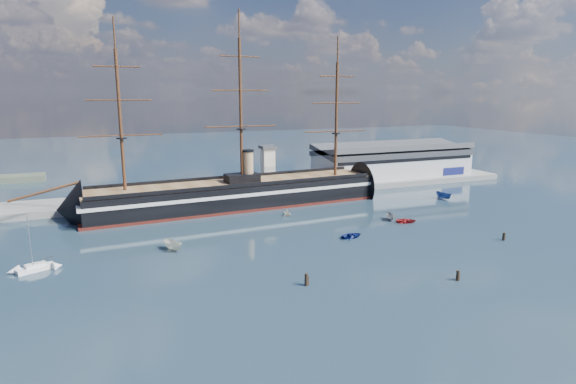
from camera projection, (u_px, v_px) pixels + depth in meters
name	position (u px, v px, depth m)	size (l,w,h in m)	color
ground	(299.00, 219.00, 133.91)	(600.00, 600.00, 0.00)	#203445
quay	(284.00, 192.00, 170.24)	(180.00, 18.00, 2.00)	slate
warehouse	(392.00, 161.00, 190.10)	(63.00, 21.00, 11.60)	#B7BABC
quay_tower	(268.00, 167.00, 162.93)	(5.00, 5.00, 15.00)	silver
warship	(231.00, 195.00, 146.05)	(113.31, 21.18, 53.94)	black
sailboat	(36.00, 267.00, 94.67)	(7.26, 4.70, 11.23)	white
motorboat_a	(173.00, 251.00, 107.01)	(7.21, 2.64, 2.88)	silver
motorboat_b	(352.00, 238.00, 116.55)	(3.43, 1.37, 1.60)	navy
motorboat_c	(390.00, 220.00, 132.46)	(5.77, 2.12, 2.31)	gray
motorboat_d	(287.00, 216.00, 137.24)	(5.11, 2.22, 1.88)	beige
motorboat_e	(406.00, 223.00, 129.98)	(3.43, 1.37, 1.60)	maroon
motorboat_f	(444.00, 199.00, 158.67)	(7.19, 2.64, 2.88)	navy
piling_near_left	(306.00, 286.00, 87.58)	(0.64, 0.64, 3.03)	black
piling_near_mid	(457.00, 280.00, 90.01)	(0.64, 0.64, 2.65)	black
piling_far_right	(503.00, 240.00, 114.39)	(0.64, 0.64, 2.59)	black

